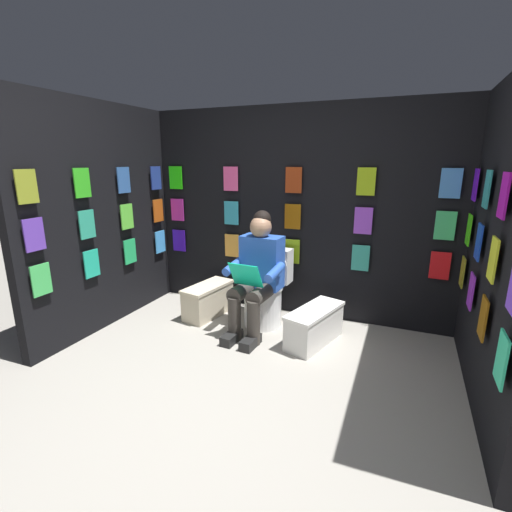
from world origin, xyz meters
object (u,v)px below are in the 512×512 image
at_px(comic_longbox_far, 314,326).
at_px(comic_longbox_near, 208,300).
at_px(toilet, 266,293).
at_px(person_reading, 257,273).

bearing_deg(comic_longbox_far, comic_longbox_near, 8.95).
bearing_deg(toilet, comic_longbox_near, 11.31).
xyz_separation_m(toilet, comic_longbox_far, (-0.58, 0.25, -0.16)).
height_order(comic_longbox_near, comic_longbox_far, comic_longbox_near).
bearing_deg(comic_longbox_near, person_reading, 176.82).
distance_m(person_reading, comic_longbox_far, 0.73).
bearing_deg(toilet, person_reading, 90.55).
relative_size(comic_longbox_near, comic_longbox_far, 0.88).
relative_size(toilet, comic_longbox_far, 1.05).
bearing_deg(comic_longbox_near, toilet, -163.16).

